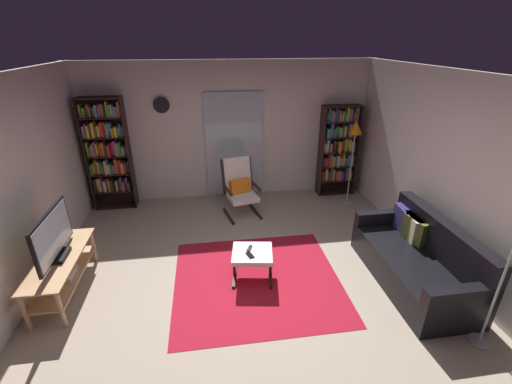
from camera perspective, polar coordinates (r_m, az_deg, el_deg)
The scene contains 16 objects.
ground_plane at distance 4.61m, azimuth -1.10°, elevation -15.31°, with size 7.02×7.02×0.00m, color tan.
wall_back at distance 6.64m, azimuth -4.47°, elevation 10.06°, with size 5.60×0.06×2.60m, color silver.
wall_right at distance 4.99m, azimuth 31.21°, elevation 1.48°, with size 0.06×6.00×2.60m, color silver.
glass_door_panel at distance 6.65m, azimuth -3.65°, elevation 7.87°, with size 1.10×0.01×2.00m, color silver.
area_rug at distance 4.69m, azimuth 0.19°, elevation -14.50°, with size 2.17×2.02×0.01m, color #A71629.
tv_stand at distance 4.94m, azimuth -29.75°, elevation -11.15°, with size 0.47×1.36×0.51m.
television at distance 4.72m, azimuth -30.87°, elevation -6.49°, with size 0.20×0.98×0.61m.
bookshelf_near_tv at distance 6.67m, azimuth -23.56°, elevation 6.39°, with size 0.74×0.30×2.04m.
bookshelf_near_sofa at distance 6.95m, azimuth 13.55°, elevation 7.19°, with size 0.73×0.30×1.79m.
leather_sofa at distance 4.97m, azimuth 25.30°, elevation -10.19°, with size 0.84×1.85×0.88m.
lounge_armchair at distance 6.08m, azimuth -2.74°, elevation 1.08°, with size 0.69×0.76×1.02m.
ottoman at distance 4.53m, azimuth -0.63°, elevation -10.72°, with size 0.59×0.55×0.41m.
tv_remote at distance 4.54m, azimuth -1.12°, elevation -9.43°, with size 0.04×0.14×0.02m, color black.
cell_phone at distance 4.42m, azimuth -1.02°, elevation -10.56°, with size 0.07×0.14×0.01m, color black.
floor_lamp_by_shelf at distance 6.49m, azimuth 16.26°, elevation 9.29°, with size 0.24×0.24×1.60m.
wall_clock at distance 6.48m, azimuth -15.59°, elevation 13.89°, with size 0.29×0.03×0.29m.
Camera 1 is at (-0.43, -3.51, 2.96)m, focal length 23.86 mm.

